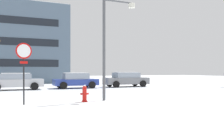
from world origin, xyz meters
The scene contains 9 objects.
ground_plane centered at (0.00, 0.00, 0.00)m, with size 120.00×120.00×0.00m, color white.
road_surface centered at (0.00, 3.00, 0.00)m, with size 80.00×8.00×0.00m.
stop_sign centered at (-1.98, -2.10, 2.06)m, with size 0.75×0.20×2.93m.
fire_hydrant centered at (0.99, -2.23, 0.44)m, with size 0.44×0.30×0.87m.
street_lamp centered at (2.49, -2.10, 3.46)m, with size 1.96×0.36×5.61m.
parked_car_silver centered at (-1.77, 7.84, 0.73)m, with size 4.46×2.12×1.42m.
parked_car_blue centered at (3.39, 7.84, 0.73)m, with size 4.06×2.18×1.44m.
parked_car_gray centered at (8.55, 7.71, 0.75)m, with size 4.50×2.11×1.47m.
building_far_left centered at (-2.36, 22.76, 5.11)m, with size 15.35×11.59×10.22m.
Camera 1 is at (-3.04, -14.68, 1.61)m, focal length 40.36 mm.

